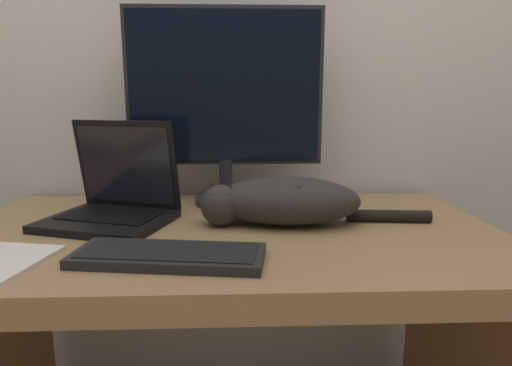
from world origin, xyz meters
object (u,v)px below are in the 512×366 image
laptop (114,202)px  monitor (225,99)px  cat (282,200)px  external_keyboard (169,255)px

laptop → monitor: bearing=50.7°
monitor → cat: size_ratio=0.97×
laptop → cat: 0.44m
monitor → external_keyboard: size_ratio=1.47×
monitor → external_keyboard: 0.57m
monitor → cat: bearing=-56.4°
external_keyboard → cat: bearing=51.9°
laptop → external_keyboard: (0.19, -0.28, -0.04)m
laptop → external_keyboard: size_ratio=0.91×
monitor → external_keyboard: (-0.10, -0.47, -0.30)m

